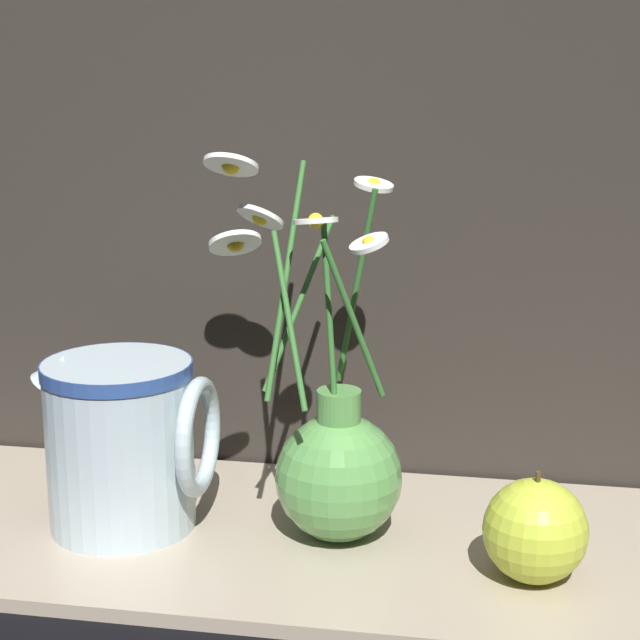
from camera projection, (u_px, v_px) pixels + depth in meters
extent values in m
plane|color=black|center=(312.00, 547.00, 0.93)|extent=(6.00, 6.00, 0.00)
cube|color=tan|center=(312.00, 540.00, 0.93)|extent=(0.89, 0.31, 0.01)
sphere|color=#59994C|center=(339.00, 476.00, 0.91)|extent=(0.11, 0.11, 0.11)
cylinder|color=#59994C|center=(339.00, 411.00, 0.90)|extent=(0.04, 0.04, 0.04)
cylinder|color=#336B2D|center=(299.00, 302.00, 0.90)|extent=(0.05, 0.08, 0.14)
cylinder|color=white|center=(261.00, 217.00, 0.91)|extent=(0.06, 0.05, 0.03)
sphere|color=yellow|center=(261.00, 217.00, 0.91)|extent=(0.01, 0.01, 0.01)
cylinder|color=#336B2D|center=(353.00, 320.00, 0.85)|extent=(0.05, 0.04, 0.13)
cylinder|color=white|center=(369.00, 243.00, 0.81)|extent=(0.04, 0.04, 0.02)
sphere|color=yellow|center=(369.00, 243.00, 0.81)|extent=(0.01, 0.01, 0.01)
cylinder|color=#336B2D|center=(356.00, 288.00, 0.89)|extent=(0.04, 0.03, 0.17)
cylinder|color=white|center=(374.00, 185.00, 0.88)|extent=(0.05, 0.05, 0.01)
sphere|color=yellow|center=(374.00, 185.00, 0.88)|extent=(0.01, 0.01, 0.01)
cylinder|color=#336B2D|center=(286.00, 278.00, 0.88)|extent=(0.02, 0.10, 0.19)
cylinder|color=white|center=(231.00, 165.00, 0.88)|extent=(0.05, 0.05, 0.02)
sphere|color=yellow|center=(231.00, 165.00, 0.88)|extent=(0.02, 0.02, 0.02)
cylinder|color=#336B2D|center=(328.00, 307.00, 0.87)|extent=(0.02, 0.02, 0.14)
cylinder|color=white|center=(316.00, 221.00, 0.85)|extent=(0.05, 0.05, 0.01)
sphere|color=yellow|center=(316.00, 221.00, 0.85)|extent=(0.01, 0.01, 0.01)
cylinder|color=#336B2D|center=(289.00, 319.00, 0.86)|extent=(0.05, 0.08, 0.13)
cylinder|color=white|center=(235.00, 243.00, 0.83)|extent=(0.05, 0.05, 0.03)
sphere|color=yellow|center=(235.00, 243.00, 0.83)|extent=(0.01, 0.01, 0.01)
cylinder|color=silver|center=(120.00, 445.00, 0.93)|extent=(0.13, 0.13, 0.15)
cylinder|color=#2D4C93|center=(117.00, 369.00, 0.91)|extent=(0.13, 0.13, 0.01)
torus|color=silver|center=(198.00, 437.00, 0.91)|extent=(0.01, 0.10, 0.10)
cone|color=silver|center=(57.00, 370.00, 0.92)|extent=(0.05, 0.04, 0.04)
sphere|color=#B7C638|center=(535.00, 531.00, 0.84)|extent=(0.08, 0.08, 0.08)
cylinder|color=#4C3819|center=(538.00, 477.00, 0.83)|extent=(0.00, 0.00, 0.01)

